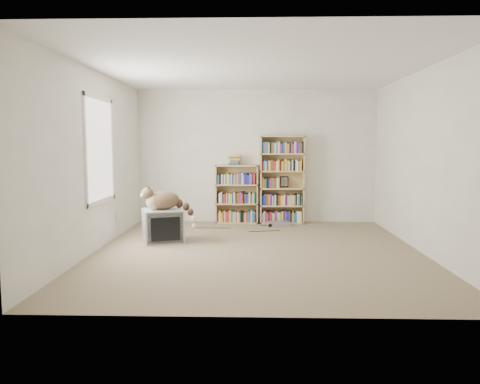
{
  "coord_description": "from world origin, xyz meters",
  "views": [
    {
      "loc": [
        -0.05,
        -6.39,
        1.49
      ],
      "look_at": [
        -0.27,
        1.0,
        0.72
      ],
      "focal_mm": 35.0,
      "sensor_mm": 36.0,
      "label": 1
    }
  ],
  "objects_px": {
    "crt_tv": "(163,226)",
    "bookcase_tall": "(282,182)",
    "cat": "(167,203)",
    "dvd_player": "(279,224)",
    "bookcase_short": "(237,196)"
  },
  "relations": [
    {
      "from": "cat",
      "to": "dvd_player",
      "type": "xyz_separation_m",
      "value": [
        1.76,
        1.43,
        -0.56
      ]
    },
    {
      "from": "crt_tv",
      "to": "cat",
      "type": "bearing_deg",
      "value": -40.37
    },
    {
      "from": "crt_tv",
      "to": "dvd_player",
      "type": "height_order",
      "value": "crt_tv"
    },
    {
      "from": "bookcase_short",
      "to": "dvd_player",
      "type": "bearing_deg",
      "value": -25.66
    },
    {
      "from": "crt_tv",
      "to": "bookcase_tall",
      "type": "relative_size",
      "value": 0.44
    },
    {
      "from": "bookcase_tall",
      "to": "dvd_player",
      "type": "bearing_deg",
      "value": -100.81
    },
    {
      "from": "cat",
      "to": "bookcase_tall",
      "type": "distance_m",
      "value": 2.58
    },
    {
      "from": "cat",
      "to": "dvd_player",
      "type": "distance_m",
      "value": 2.34
    },
    {
      "from": "bookcase_short",
      "to": "bookcase_tall",
      "type": "bearing_deg",
      "value": -0.08
    },
    {
      "from": "crt_tv",
      "to": "bookcase_short",
      "type": "bearing_deg",
      "value": 39.4
    },
    {
      "from": "crt_tv",
      "to": "cat",
      "type": "relative_size",
      "value": 0.83
    },
    {
      "from": "bookcase_tall",
      "to": "bookcase_short",
      "type": "height_order",
      "value": "bookcase_tall"
    },
    {
      "from": "cat",
      "to": "bookcase_short",
      "type": "xyz_separation_m",
      "value": [
        0.98,
        1.81,
        -0.1
      ]
    },
    {
      "from": "bookcase_tall",
      "to": "bookcase_short",
      "type": "xyz_separation_m",
      "value": [
        -0.85,
        0.0,
        -0.28
      ]
    },
    {
      "from": "dvd_player",
      "to": "bookcase_tall",
      "type": "bearing_deg",
      "value": 57.77
    }
  ]
}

